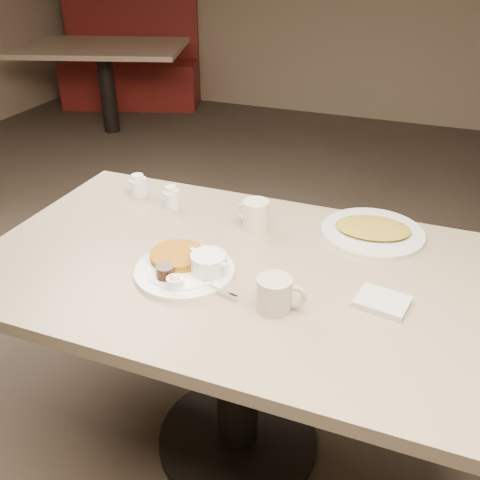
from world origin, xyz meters
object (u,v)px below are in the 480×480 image
(creamer_right, at_px, (171,198))
(hash_plate, at_px, (373,231))
(coffee_mug_near, at_px, (276,294))
(creamer_left, at_px, (138,186))
(diner_table, at_px, (238,311))
(coffee_mug_far, at_px, (255,215))
(main_plate, at_px, (188,266))
(booth_back_left, at_px, (130,65))

(creamer_right, distance_m, hash_plate, 0.68)
(coffee_mug_near, height_order, creamer_left, coffee_mug_near)
(diner_table, height_order, coffee_mug_near, coffee_mug_near)
(diner_table, height_order, hash_plate, hash_plate)
(diner_table, relative_size, creamer_right, 18.75)
(creamer_right, bearing_deg, coffee_mug_near, -39.11)
(creamer_left, bearing_deg, coffee_mug_far, -10.37)
(coffee_mug_far, bearing_deg, hash_plate, 15.71)
(diner_table, relative_size, coffee_mug_near, 11.22)
(coffee_mug_near, relative_size, hash_plate, 0.37)
(main_plate, distance_m, hash_plate, 0.60)
(main_plate, xyz_separation_m, hash_plate, (0.45, 0.40, -0.01))
(coffee_mug_far, relative_size, booth_back_left, 0.06)
(diner_table, bearing_deg, booth_back_left, 125.88)
(diner_table, xyz_separation_m, creamer_right, (-0.34, 0.25, 0.21))
(creamer_left, xyz_separation_m, hash_plate, (0.83, 0.01, -0.02))
(main_plate, xyz_separation_m, booth_back_left, (-2.45, 3.64, -0.36))
(creamer_left, height_order, booth_back_left, booth_back_left)
(creamer_left, relative_size, hash_plate, 0.26)
(creamer_right, relative_size, hash_plate, 0.22)
(main_plate, distance_m, coffee_mug_near, 0.29)
(coffee_mug_near, bearing_deg, coffee_mug_far, 116.81)
(coffee_mug_near, distance_m, coffee_mug_far, 0.42)
(coffee_mug_far, xyz_separation_m, creamer_left, (-0.48, 0.09, -0.01))
(diner_table, relative_size, hash_plate, 4.16)
(diner_table, distance_m, main_plate, 0.24)
(diner_table, distance_m, booth_back_left, 4.38)
(main_plate, relative_size, coffee_mug_near, 2.74)
(coffee_mug_far, bearing_deg, main_plate, -106.29)
(creamer_left, bearing_deg, coffee_mug_near, -34.57)
(coffee_mug_far, xyz_separation_m, booth_back_left, (-2.54, 3.33, -0.39))
(main_plate, height_order, creamer_right, creamer_right)
(main_plate, bearing_deg, hash_plate, 42.25)
(main_plate, bearing_deg, coffee_mug_near, -13.70)
(creamer_right, height_order, hash_plate, creamer_right)
(hash_plate, bearing_deg, coffee_mug_near, -109.66)
(coffee_mug_far, bearing_deg, creamer_left, 169.63)
(main_plate, height_order, coffee_mug_near, coffee_mug_near)
(creamer_left, bearing_deg, main_plate, -45.16)
(creamer_left, bearing_deg, hash_plate, 0.87)
(creamer_right, distance_m, booth_back_left, 3.99)
(coffee_mug_near, distance_m, hash_plate, 0.50)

